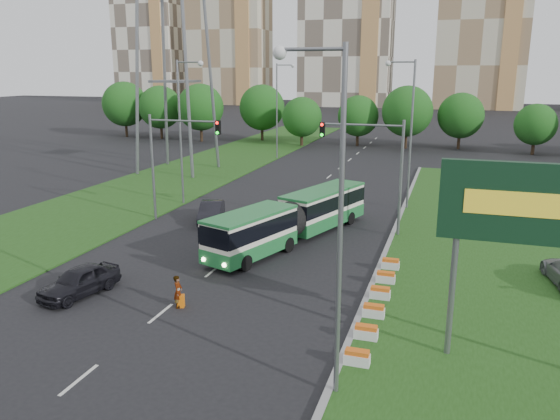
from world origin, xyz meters
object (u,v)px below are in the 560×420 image
(articulated_bus, at_px, (290,218))
(shopping_trolley, at_px, (180,301))
(traffic_mast_left, at_px, (171,151))
(traffic_mast_median, at_px, (378,159))
(billboard, at_px, (524,212))
(car_left_far, at_px, (211,212))
(pedestrian, at_px, (178,292))
(car_left_near, at_px, (79,281))

(articulated_bus, relative_size, shopping_trolley, 24.67)
(traffic_mast_left, bearing_deg, traffic_mast_median, 3.77)
(traffic_mast_median, height_order, articulated_bus, traffic_mast_median)
(billboard, xyz_separation_m, car_left_far, (-19.73, 15.51, -5.40))
(articulated_bus, bearing_deg, pedestrian, -80.98)
(car_left_far, bearing_deg, traffic_mast_median, -15.45)
(billboard, distance_m, pedestrian, 15.73)
(articulated_bus, bearing_deg, traffic_mast_median, 49.74)
(billboard, bearing_deg, articulated_bus, 134.63)
(traffic_mast_median, distance_m, car_left_far, 13.10)
(traffic_mast_median, xyz_separation_m, car_left_far, (-12.26, -0.49, -4.58))
(car_left_near, height_order, pedestrian, pedestrian)
(billboard, height_order, pedestrian, billboard)
(car_left_far, bearing_deg, traffic_mast_left, 172.17)
(billboard, height_order, shopping_trolley, billboard)
(traffic_mast_median, distance_m, traffic_mast_left, 15.19)
(articulated_bus, relative_size, pedestrian, 9.48)
(articulated_bus, xyz_separation_m, car_left_near, (-7.59, -12.14, -0.80))
(traffic_mast_left, bearing_deg, shopping_trolley, -60.53)
(traffic_mast_median, bearing_deg, articulated_bus, -149.08)
(traffic_mast_left, relative_size, car_left_far, 1.72)
(pedestrian, bearing_deg, shopping_trolley, -73.34)
(traffic_mast_left, height_order, car_left_near, traffic_mast_left)
(billboard, distance_m, car_left_far, 25.67)
(articulated_bus, bearing_deg, car_left_near, -103.19)
(articulated_bus, height_order, car_left_far, articulated_bus)
(car_left_near, distance_m, car_left_far, 14.79)
(shopping_trolley, bearing_deg, articulated_bus, 63.83)
(shopping_trolley, bearing_deg, billboard, -20.42)
(traffic_mast_left, relative_size, shopping_trolley, 12.79)
(traffic_mast_median, bearing_deg, car_left_near, -130.00)
(traffic_mast_median, distance_m, pedestrian, 17.37)
(billboard, xyz_separation_m, articulated_bus, (-12.70, 12.87, -4.61))
(traffic_mast_median, distance_m, shopping_trolley, 17.44)
(traffic_mast_left, distance_m, shopping_trolley, 16.92)
(car_left_near, relative_size, car_left_far, 0.95)
(billboard, height_order, traffic_mast_median, same)
(traffic_mast_left, xyz_separation_m, car_left_near, (2.34, -14.28, -4.60))
(billboard, bearing_deg, pedestrian, 176.50)
(billboard, xyz_separation_m, traffic_mast_left, (-22.63, 15.00, -0.81))
(billboard, relative_size, articulated_bus, 0.52)
(traffic_mast_median, relative_size, shopping_trolley, 12.79)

